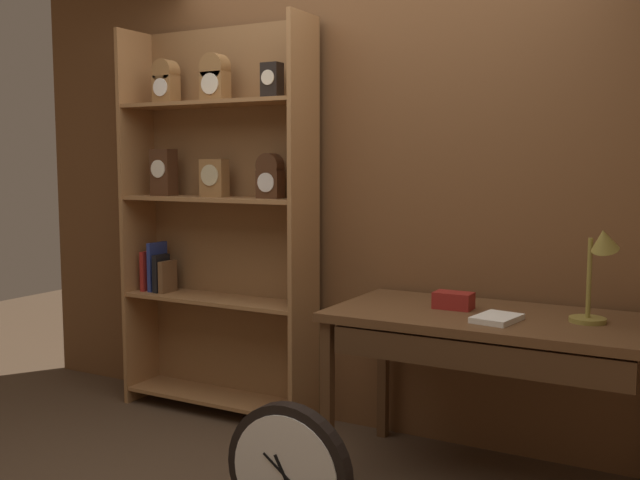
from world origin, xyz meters
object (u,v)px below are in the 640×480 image
object	(u,v)px
workbench	(493,334)
toolbox_small	(453,300)
desk_lamp	(598,265)
round_clock_large	(288,475)
bookshelf	(217,215)
open_repair_manual	(497,318)

from	to	relation	value
workbench	toolbox_small	world-z (taller)	toolbox_small
desk_lamp	round_clock_large	bearing A→B (deg)	-136.39
bookshelf	workbench	xyz separation A→B (m)	(1.71, -0.27, -0.46)
toolbox_small	bookshelf	bearing A→B (deg)	172.37
desk_lamp	workbench	bearing A→B (deg)	-175.64
open_repair_manual	round_clock_large	world-z (taller)	open_repair_manual
bookshelf	toolbox_small	bearing A→B (deg)	-7.63
workbench	open_repair_manual	distance (m)	0.15
open_repair_manual	round_clock_large	xyz separation A→B (m)	(-0.57, -0.78, -0.52)
bookshelf	workbench	size ratio (longest dim) A/B	1.54
workbench	desk_lamp	world-z (taller)	desk_lamp
bookshelf	desk_lamp	size ratio (longest dim) A/B	5.31
desk_lamp	round_clock_large	size ratio (longest dim) A/B	0.75
round_clock_large	workbench	bearing A→B (deg)	58.81
round_clock_large	open_repair_manual	bearing A→B (deg)	53.47
desk_lamp	toolbox_small	size ratio (longest dim) A/B	2.40
workbench	toolbox_small	distance (m)	0.25
bookshelf	round_clock_large	world-z (taller)	bookshelf
desk_lamp	toolbox_small	xyz separation A→B (m)	(-0.63, 0.03, -0.21)
toolbox_small	open_repair_manual	size ratio (longest dim) A/B	0.80
desk_lamp	toolbox_small	world-z (taller)	desk_lamp
open_repair_manual	desk_lamp	bearing A→B (deg)	29.04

